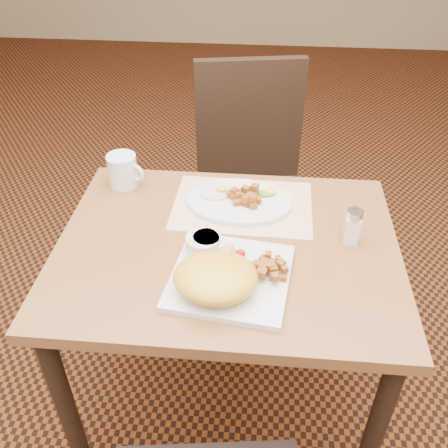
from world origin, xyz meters
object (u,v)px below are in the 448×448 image
table (227,274)px  plate_oval (239,202)px  chair_far (251,176)px  plate_square (230,277)px  salt_shaker (353,226)px  coffee_mug (123,171)px

table → plate_oval: 0.22m
table → chair_far: bearing=86.7°
table → plate_square: 0.18m
table → chair_far: (0.04, 0.68, -0.10)m
salt_shaker → plate_oval: bearing=154.9°
table → coffee_mug: (-0.34, 0.26, 0.16)m
coffee_mug → table: bearing=-37.2°
plate_square → plate_oval: 0.32m
table → salt_shaker: salt_shaker is taller
plate_oval → coffee_mug: 0.37m
coffee_mug → chair_far: bearing=48.1°
salt_shaker → coffee_mug: bearing=161.8°
plate_oval → chair_far: bearing=87.7°
coffee_mug → plate_square: bearing=-47.5°
plate_square → salt_shaker: size_ratio=2.80×
plate_square → coffee_mug: (-0.36, 0.39, 0.04)m
table → plate_square: size_ratio=3.21×
plate_square → salt_shaker: (0.30, 0.17, 0.04)m
table → chair_far: size_ratio=0.93×
table → plate_oval: bearing=84.2°
plate_square → plate_oval: bearing=90.1°
table → plate_oval: (0.02, 0.18, 0.12)m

